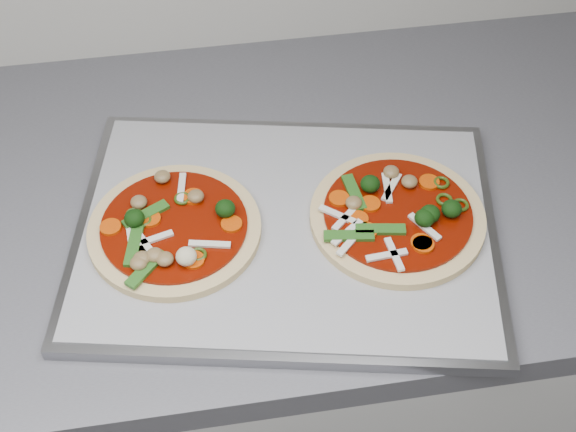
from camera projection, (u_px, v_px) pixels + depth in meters
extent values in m
cube|color=silver|center=(488.00, 344.00, 1.41)|extent=(3.60, 0.60, 0.86)
cube|color=slate|center=(551.00, 164.00, 1.07)|extent=(3.60, 0.60, 0.04)
cube|color=gray|center=(286.00, 231.00, 0.96)|extent=(0.56, 0.46, 0.02)
cube|color=#A0A0A6|center=(286.00, 226.00, 0.95)|extent=(0.54, 0.44, 0.00)
cylinder|color=#D8BC7F|center=(175.00, 229.00, 0.94)|extent=(0.24, 0.24, 0.01)
cylinder|color=#750E00|center=(174.00, 225.00, 0.93)|extent=(0.21, 0.21, 0.00)
cylinder|color=#D45208|center=(138.00, 251.00, 0.90)|extent=(0.03, 0.03, 0.00)
ellipsoid|color=beige|center=(186.00, 256.00, 0.89)|extent=(0.03, 0.03, 0.02)
torus|color=#2C430F|center=(198.00, 255.00, 0.90)|extent=(0.02, 0.02, 0.00)
ellipsoid|color=olive|center=(139.00, 263.00, 0.89)|extent=(0.02, 0.02, 0.01)
torus|color=#2C430F|center=(134.00, 214.00, 0.94)|extent=(0.02, 0.02, 0.00)
torus|color=#2C430F|center=(144.00, 220.00, 0.93)|extent=(0.03, 0.03, 0.00)
ellipsoid|color=olive|center=(142.00, 258.00, 0.89)|extent=(0.03, 0.03, 0.01)
ellipsoid|color=#13340C|center=(225.00, 208.00, 0.94)|extent=(0.03, 0.03, 0.02)
cube|color=#376523|center=(146.00, 215.00, 0.94)|extent=(0.06, 0.04, 0.00)
ellipsoid|color=olive|center=(196.00, 196.00, 0.95)|extent=(0.03, 0.03, 0.01)
cube|color=white|center=(210.00, 244.00, 0.91)|extent=(0.05, 0.02, 0.00)
cylinder|color=#D45208|center=(140.00, 254.00, 0.90)|extent=(0.04, 0.04, 0.00)
cylinder|color=#D45208|center=(193.00, 197.00, 0.96)|extent=(0.03, 0.03, 0.00)
ellipsoid|color=olive|center=(139.00, 202.00, 0.95)|extent=(0.02, 0.02, 0.01)
ellipsoid|color=olive|center=(162.00, 177.00, 0.97)|extent=(0.03, 0.03, 0.01)
cube|color=white|center=(130.00, 231.00, 0.92)|extent=(0.01, 0.05, 0.00)
ellipsoid|color=olive|center=(155.00, 255.00, 0.89)|extent=(0.03, 0.03, 0.01)
cylinder|color=#D45208|center=(194.00, 260.00, 0.89)|extent=(0.03, 0.03, 0.00)
cylinder|color=#D45208|center=(232.00, 224.00, 0.93)|extent=(0.03, 0.03, 0.00)
cube|color=white|center=(143.00, 240.00, 0.91)|extent=(0.03, 0.05, 0.00)
cube|color=#376523|center=(134.00, 246.00, 0.91)|extent=(0.03, 0.06, 0.00)
cylinder|color=#D45208|center=(111.00, 227.00, 0.93)|extent=(0.04, 0.04, 0.00)
ellipsoid|color=#13340C|center=(134.00, 218.00, 0.92)|extent=(0.03, 0.03, 0.02)
cube|color=#376523|center=(146.00, 269.00, 0.89)|extent=(0.05, 0.05, 0.00)
cube|color=white|center=(182.00, 188.00, 0.97)|extent=(0.02, 0.05, 0.00)
torus|color=#2C430F|center=(182.00, 198.00, 0.96)|extent=(0.02, 0.02, 0.00)
cube|color=white|center=(153.00, 239.00, 0.91)|extent=(0.05, 0.02, 0.00)
cylinder|color=#D45208|center=(150.00, 219.00, 0.93)|extent=(0.03, 0.03, 0.00)
ellipsoid|color=olive|center=(165.00, 259.00, 0.89)|extent=(0.03, 0.03, 0.01)
cylinder|color=#D8BC7F|center=(397.00, 217.00, 0.95)|extent=(0.23, 0.23, 0.01)
cylinder|color=#750E00|center=(398.00, 213.00, 0.95)|extent=(0.19, 0.19, 0.00)
torus|color=#2C430F|center=(444.00, 200.00, 0.95)|extent=(0.03, 0.03, 0.00)
ellipsoid|color=olive|center=(409.00, 182.00, 0.97)|extent=(0.02, 0.02, 0.01)
cylinder|color=#D45208|center=(370.00, 204.00, 0.95)|extent=(0.03, 0.03, 0.00)
cube|color=white|center=(392.00, 187.00, 0.97)|extent=(0.03, 0.04, 0.00)
cube|color=white|center=(394.00, 254.00, 0.90)|extent=(0.01, 0.05, 0.00)
cube|color=white|center=(347.00, 232.00, 0.92)|extent=(0.04, 0.04, 0.00)
cylinder|color=#D45208|center=(421.00, 242.00, 0.91)|extent=(0.03, 0.03, 0.00)
torus|color=#2C430F|center=(460.00, 205.00, 0.95)|extent=(0.02, 0.02, 0.00)
ellipsoid|color=olive|center=(391.00, 172.00, 0.98)|extent=(0.02, 0.02, 0.01)
cube|color=white|center=(338.00, 215.00, 0.94)|extent=(0.04, 0.04, 0.00)
cube|color=white|center=(351.00, 242.00, 0.91)|extent=(0.04, 0.04, 0.00)
cylinder|color=#D45208|center=(367.00, 231.00, 0.92)|extent=(0.03, 0.03, 0.00)
cube|color=white|center=(346.00, 217.00, 0.94)|extent=(0.04, 0.04, 0.00)
ellipsoid|color=#13340C|center=(430.00, 214.00, 0.93)|extent=(0.03, 0.03, 0.02)
cube|color=#376523|center=(354.00, 193.00, 0.96)|extent=(0.02, 0.06, 0.00)
ellipsoid|color=#13340C|center=(425.00, 218.00, 0.92)|extent=(0.03, 0.03, 0.02)
torus|color=#2C430F|center=(441.00, 183.00, 0.97)|extent=(0.02, 0.02, 0.00)
cube|color=white|center=(387.00, 188.00, 0.97)|extent=(0.01, 0.05, 0.00)
ellipsoid|color=#13340C|center=(370.00, 184.00, 0.96)|extent=(0.03, 0.03, 0.02)
cylinder|color=#D45208|center=(339.00, 199.00, 0.96)|extent=(0.04, 0.04, 0.00)
ellipsoid|color=olive|center=(354.00, 203.00, 0.95)|extent=(0.03, 0.03, 0.01)
ellipsoid|color=#13340C|center=(452.00, 209.00, 0.93)|extent=(0.03, 0.03, 0.02)
cube|color=white|center=(387.00, 255.00, 0.90)|extent=(0.05, 0.01, 0.00)
cylinder|color=#D45208|center=(429.00, 182.00, 0.97)|extent=(0.03, 0.03, 0.00)
cylinder|color=#D45208|center=(358.00, 219.00, 0.93)|extent=(0.03, 0.03, 0.00)
cube|color=#376523|center=(380.00, 229.00, 0.92)|extent=(0.06, 0.02, 0.00)
cube|color=white|center=(425.00, 227.00, 0.93)|extent=(0.03, 0.05, 0.00)
cylinder|color=#D45208|center=(423.00, 245.00, 0.91)|extent=(0.03, 0.03, 0.00)
cube|color=#376523|center=(349.00, 236.00, 0.92)|extent=(0.06, 0.02, 0.00)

